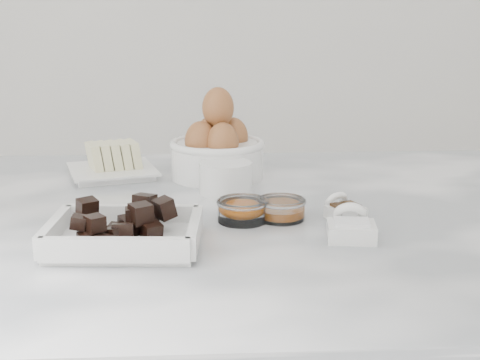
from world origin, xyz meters
name	(u,v)px	position (x,y,z in m)	size (l,w,h in m)	color
marble_slab	(227,226)	(0.00, 0.00, 0.92)	(1.20, 0.80, 0.04)	white
chocolate_dish	(124,230)	(-0.13, -0.13, 0.96)	(0.19, 0.15, 0.05)	white
butter_plate	(110,164)	(-0.19, 0.23, 0.96)	(0.18, 0.18, 0.06)	white
sugar_ramekin	(226,176)	(0.00, 0.11, 0.97)	(0.08, 0.08, 0.05)	white
egg_bowl	(217,149)	(-0.01, 0.20, 0.99)	(0.16, 0.16, 0.16)	white
honey_bowl	(281,208)	(0.07, -0.03, 0.96)	(0.07, 0.07, 0.03)	white
zest_bowl	(243,209)	(0.02, -0.04, 0.96)	(0.07, 0.07, 0.03)	white
vanilla_spoon	(343,209)	(0.16, -0.03, 0.95)	(0.06, 0.07, 0.04)	white
salt_spoon	(351,227)	(0.15, -0.12, 0.95)	(0.07, 0.08, 0.05)	white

